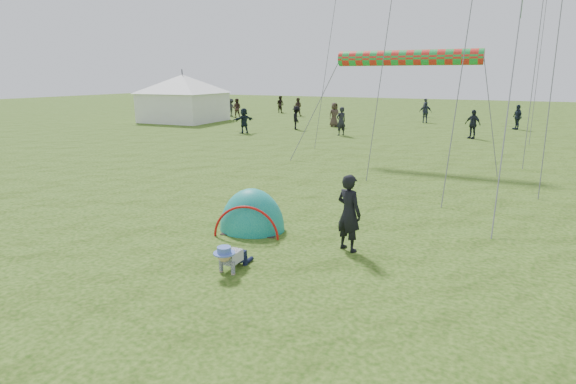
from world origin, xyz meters
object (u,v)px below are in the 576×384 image
at_px(standing_adult, 349,213).
at_px(crawling_toddler, 231,257).
at_px(event_marquee, 183,96).
at_px(popup_tent, 252,230).

bearing_deg(standing_adult, crawling_toddler, 72.96).
relative_size(crawling_toddler, event_marquee, 0.13).
xyz_separation_m(crawling_toddler, event_marquee, (-19.68, 22.96, 1.72)).
bearing_deg(event_marquee, standing_adult, -47.69).
xyz_separation_m(popup_tent, standing_adult, (2.54, -0.22, 0.84)).
bearing_deg(standing_adult, popup_tent, 17.84).
distance_m(crawling_toddler, event_marquee, 30.30).
xyz_separation_m(crawling_toddler, standing_adult, (1.69, 2.03, 0.55)).
height_order(popup_tent, event_marquee, event_marquee).
bearing_deg(event_marquee, popup_tent, -51.02).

